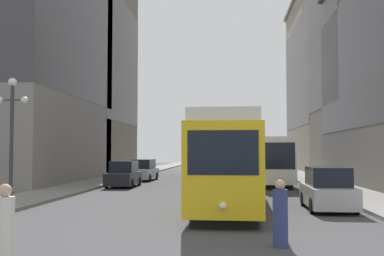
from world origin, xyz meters
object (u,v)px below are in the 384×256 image
(pedestrian_crossing_near, at_px, (280,216))
(lamp_post_left_near, at_px, (12,122))
(parked_car_right_far, at_px, (328,190))
(parked_car_left_near, at_px, (124,175))
(pedestrian_crossing_far, at_px, (4,231))
(transit_bus, at_px, (267,159))
(streetcar, at_px, (229,160))
(parked_car_left_mid, at_px, (143,171))

(pedestrian_crossing_near, distance_m, lamp_post_left_near, 13.19)
(parked_car_right_far, distance_m, lamp_post_left_near, 13.87)
(parked_car_left_near, distance_m, pedestrian_crossing_far, 23.63)
(transit_bus, xyz_separation_m, lamp_post_left_near, (-12.21, -17.14, 1.82))
(parked_car_right_far, height_order, pedestrian_crossing_far, parked_car_right_far)
(transit_bus, xyz_separation_m, parked_car_right_far, (1.31, -16.22, -1.10))
(streetcar, bearing_deg, lamp_post_left_near, -165.88)
(streetcar, bearing_deg, parked_car_left_near, 125.23)
(streetcar, relative_size, pedestrian_crossing_near, 8.18)
(parked_car_left_mid, height_order, pedestrian_crossing_near, parked_car_left_mid)
(parked_car_left_mid, relative_size, parked_car_right_far, 1.09)
(parked_car_left_mid, bearing_deg, parked_car_right_far, -56.89)
(parked_car_left_near, relative_size, parked_car_left_mid, 0.97)
(parked_car_left_near, distance_m, parked_car_left_mid, 7.53)
(parked_car_left_mid, height_order, pedestrian_crossing_far, parked_car_left_mid)
(streetcar, height_order, pedestrian_crossing_far, streetcar)
(parked_car_left_near, bearing_deg, streetcar, -56.96)
(parked_car_right_far, distance_m, pedestrian_crossing_near, 8.55)
(parked_car_left_near, bearing_deg, lamp_post_left_near, -98.92)
(parked_car_left_mid, xyz_separation_m, pedestrian_crossing_near, (8.78, -27.91, -0.03))
(pedestrian_crossing_far, bearing_deg, pedestrian_crossing_near, 61.33)
(streetcar, xyz_separation_m, parked_car_left_mid, (-7.45, 18.66, -1.26))
(streetcar, relative_size, pedestrian_crossing_far, 7.88)
(streetcar, xyz_separation_m, lamp_post_left_near, (-9.35, -2.10, 1.67))
(streetcar, height_order, pedestrian_crossing_near, streetcar)
(streetcar, xyz_separation_m, parked_car_right_far, (4.18, -1.18, -1.26))
(transit_bus, relative_size, parked_car_right_far, 2.94)
(streetcar, relative_size, parked_car_left_mid, 2.98)
(pedestrian_crossing_near, distance_m, pedestrian_crossing_far, 6.65)
(streetcar, height_order, lamp_post_left_near, lamp_post_left_near)
(lamp_post_left_near, bearing_deg, parked_car_left_near, 81.83)
(transit_bus, height_order, parked_car_left_near, transit_bus)
(parked_car_left_mid, xyz_separation_m, lamp_post_left_near, (-1.90, -20.76, 2.93))
(streetcar, bearing_deg, parked_car_left_mid, 113.19)
(parked_car_left_mid, bearing_deg, streetcar, -65.50)
(pedestrian_crossing_near, bearing_deg, pedestrian_crossing_far, -44.91)
(pedestrian_crossing_far, bearing_deg, parked_car_left_mid, 129.15)
(transit_bus, relative_size, lamp_post_left_near, 2.33)
(transit_bus, distance_m, parked_car_left_mid, 10.98)
(parked_car_right_far, height_order, pedestrian_crossing_near, parked_car_right_far)
(streetcar, xyz_separation_m, pedestrian_crossing_far, (-4.56, -12.32, -1.26))
(pedestrian_crossing_far, relative_size, lamp_post_left_near, 0.33)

